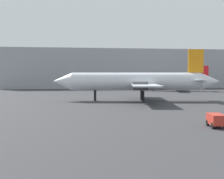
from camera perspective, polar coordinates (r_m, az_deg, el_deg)
name	(u,v)px	position (r m, az deg, el deg)	size (l,w,h in m)	color
airplane_distant	(137,82)	(57.72, 4.86, 1.53)	(32.50, 24.31, 9.99)	silver
airplane_far_right	(174,82)	(93.92, 11.86, 1.42)	(25.37, 17.02, 7.78)	#B2BCCC
baggage_cart	(216,120)	(30.79, 19.37, -5.48)	(1.70, 2.57, 1.30)	red
terminal_building	(127,69)	(122.44, 2.93, 3.93)	(97.06, 27.74, 14.62)	#999EA3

